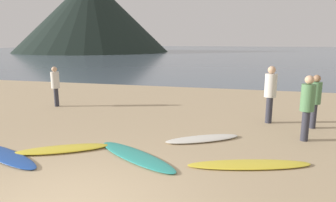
{
  "coord_description": "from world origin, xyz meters",
  "views": [
    {
      "loc": [
        2.58,
        -3.47,
        2.57
      ],
      "look_at": [
        0.2,
        5.84,
        0.6
      ],
      "focal_mm": 32.28,
      "sensor_mm": 36.0,
      "label": 1
    }
  ],
  "objects_px": {
    "surfboard_2": "(136,156)",
    "person_0": "(270,90)",
    "person_3": "(307,103)",
    "surfboard_3": "(203,139)",
    "surfboard_0": "(5,155)",
    "person_1": "(315,97)",
    "surfboard_1": "(62,149)",
    "person_2": "(55,83)",
    "surfboard_4": "(249,164)"
  },
  "relations": [
    {
      "from": "surfboard_2",
      "to": "person_0",
      "type": "distance_m",
      "value": 4.9
    },
    {
      "from": "surfboard_2",
      "to": "person_3",
      "type": "xyz_separation_m",
      "value": [
        3.82,
        2.15,
        0.97
      ]
    },
    {
      "from": "surfboard_2",
      "to": "surfboard_3",
      "type": "xyz_separation_m",
      "value": [
        1.28,
        1.53,
        0.01
      ]
    },
    {
      "from": "surfboard_0",
      "to": "person_1",
      "type": "relative_size",
      "value": 1.55
    },
    {
      "from": "surfboard_1",
      "to": "person_2",
      "type": "relative_size",
      "value": 1.36
    },
    {
      "from": "surfboard_4",
      "to": "person_2",
      "type": "relative_size",
      "value": 1.66
    },
    {
      "from": "surfboard_4",
      "to": "person_2",
      "type": "bearing_deg",
      "value": 134.91
    },
    {
      "from": "surfboard_3",
      "to": "person_3",
      "type": "xyz_separation_m",
      "value": [
        2.54,
        0.62,
        0.96
      ]
    },
    {
      "from": "surfboard_0",
      "to": "person_0",
      "type": "relative_size",
      "value": 1.37
    },
    {
      "from": "surfboard_4",
      "to": "surfboard_2",
      "type": "bearing_deg",
      "value": 167.27
    },
    {
      "from": "surfboard_2",
      "to": "person_1",
      "type": "distance_m",
      "value": 5.53
    },
    {
      "from": "surfboard_1",
      "to": "surfboard_4",
      "type": "bearing_deg",
      "value": -26.56
    },
    {
      "from": "surfboard_0",
      "to": "surfboard_4",
      "type": "height_order",
      "value": "surfboard_0"
    },
    {
      "from": "person_2",
      "to": "surfboard_0",
      "type": "bearing_deg",
      "value": 113.53
    },
    {
      "from": "surfboard_0",
      "to": "person_3",
      "type": "distance_m",
      "value": 7.29
    },
    {
      "from": "surfboard_1",
      "to": "person_1",
      "type": "xyz_separation_m",
      "value": [
        6.07,
        3.46,
        0.89
      ]
    },
    {
      "from": "surfboard_3",
      "to": "person_2",
      "type": "xyz_separation_m",
      "value": [
        -6.08,
        2.62,
        0.87
      ]
    },
    {
      "from": "surfboard_1",
      "to": "person_0",
      "type": "bearing_deg",
      "value": 8.54
    },
    {
      "from": "surfboard_3",
      "to": "person_1",
      "type": "bearing_deg",
      "value": 1.78
    },
    {
      "from": "surfboard_2",
      "to": "surfboard_3",
      "type": "relative_size",
      "value": 1.24
    },
    {
      "from": "person_1",
      "to": "person_3",
      "type": "distance_m",
      "value": 1.34
    },
    {
      "from": "surfboard_2",
      "to": "surfboard_3",
      "type": "distance_m",
      "value": 1.99
    },
    {
      "from": "surfboard_1",
      "to": "surfboard_2",
      "type": "distance_m",
      "value": 1.81
    },
    {
      "from": "surfboard_0",
      "to": "person_1",
      "type": "distance_m",
      "value": 8.24
    },
    {
      "from": "surfboard_0",
      "to": "person_2",
      "type": "distance_m",
      "value": 5.3
    },
    {
      "from": "surfboard_2",
      "to": "surfboard_4",
      "type": "height_order",
      "value": "surfboard_2"
    },
    {
      "from": "surfboard_0",
      "to": "surfboard_2",
      "type": "xyz_separation_m",
      "value": [
        2.83,
        0.69,
        0.0
      ]
    },
    {
      "from": "surfboard_0",
      "to": "person_3",
      "type": "height_order",
      "value": "person_3"
    },
    {
      "from": "surfboard_0",
      "to": "surfboard_3",
      "type": "distance_m",
      "value": 4.66
    },
    {
      "from": "person_2",
      "to": "person_3",
      "type": "bearing_deg",
      "value": 168.28
    },
    {
      "from": "surfboard_2",
      "to": "person_2",
      "type": "distance_m",
      "value": 6.41
    },
    {
      "from": "surfboard_3",
      "to": "surfboard_4",
      "type": "relative_size",
      "value": 0.78
    },
    {
      "from": "surfboard_3",
      "to": "person_1",
      "type": "distance_m",
      "value": 3.64
    },
    {
      "from": "surfboard_1",
      "to": "surfboard_3",
      "type": "distance_m",
      "value": 3.46
    },
    {
      "from": "surfboard_3",
      "to": "surfboard_4",
      "type": "bearing_deg",
      "value": -80.44
    },
    {
      "from": "surfboard_4",
      "to": "person_1",
      "type": "bearing_deg",
      "value": 44.74
    },
    {
      "from": "surfboard_1",
      "to": "person_0",
      "type": "relative_size",
      "value": 1.19
    },
    {
      "from": "person_2",
      "to": "person_3",
      "type": "xyz_separation_m",
      "value": [
        8.62,
        -2.0,
        0.08
      ]
    },
    {
      "from": "surfboard_2",
      "to": "person_3",
      "type": "distance_m",
      "value": 4.49
    },
    {
      "from": "surfboard_2",
      "to": "person_3",
      "type": "relative_size",
      "value": 1.47
    },
    {
      "from": "person_3",
      "to": "surfboard_0",
      "type": "bearing_deg",
      "value": 40.93
    },
    {
      "from": "person_1",
      "to": "person_2",
      "type": "relative_size",
      "value": 1.02
    },
    {
      "from": "surfboard_0",
      "to": "surfboard_3",
      "type": "height_order",
      "value": "surfboard_3"
    },
    {
      "from": "person_0",
      "to": "surfboard_0",
      "type": "bearing_deg",
      "value": 74.65
    },
    {
      "from": "surfboard_1",
      "to": "person_0",
      "type": "xyz_separation_m",
      "value": [
        4.85,
        3.75,
        1.0
      ]
    },
    {
      "from": "surfboard_0",
      "to": "surfboard_2",
      "type": "bearing_deg",
      "value": 36.5
    },
    {
      "from": "surfboard_3",
      "to": "person_3",
      "type": "height_order",
      "value": "person_3"
    },
    {
      "from": "surfboard_3",
      "to": "person_1",
      "type": "height_order",
      "value": "person_1"
    },
    {
      "from": "person_1",
      "to": "surfboard_0",
      "type": "bearing_deg",
      "value": 15.23
    },
    {
      "from": "surfboard_3",
      "to": "person_2",
      "type": "bearing_deg",
      "value": 126.11
    }
  ]
}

